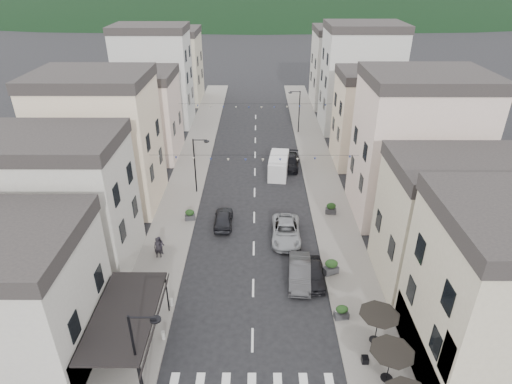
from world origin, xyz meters
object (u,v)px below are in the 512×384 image
parked_car_a (314,274)px  parked_car_c (286,231)px  parked_car_b (300,272)px  delivery_van (279,165)px  parked_car_e (223,219)px  pedestrian_b (160,246)px  parked_car_d (291,162)px  pedestrian_a (158,248)px

parked_car_a → parked_car_c: 5.95m
parked_car_b → delivery_van: delivery_van is taller
parked_car_a → delivery_van: size_ratio=0.75×
parked_car_e → pedestrian_b: size_ratio=2.51×
parked_car_b → parked_car_d: (0.71, 20.42, -0.07)m
parked_car_a → delivery_van: (-1.90, 18.59, 0.51)m
pedestrian_b → parked_car_c: bearing=17.9°
parked_car_a → parked_car_b: (-1.09, 0.05, 0.08)m
delivery_van → pedestrian_a: bearing=-116.6°
pedestrian_a → pedestrian_b: 0.41m
parked_car_d → pedestrian_a: bearing=-117.8°
delivery_van → pedestrian_b: bearing=-117.1°
parked_car_c → parked_car_e: (-5.61, 2.15, -0.05)m
parked_car_e → pedestrian_b: pedestrian_b is taller
delivery_van → pedestrian_b: delivery_van is taller
parked_car_b → parked_car_d: 20.43m
parked_car_a → parked_car_d: bearing=92.8°
pedestrian_a → pedestrian_b: (0.06, 0.40, -0.09)m
parked_car_d → pedestrian_b: size_ratio=2.89×
parked_car_e → pedestrian_a: 7.04m
parked_car_d → parked_car_e: 14.47m
parked_car_d → delivery_van: delivery_van is taller
parked_car_b → pedestrian_b: bearing=168.3°
parked_car_a → parked_car_d: size_ratio=0.84×
parked_car_a → pedestrian_a: (-12.35, 2.81, 0.35)m
parked_car_c → pedestrian_a: bearing=-162.6°
parked_car_d → parked_car_a: bearing=-82.6°
parked_car_b → parked_car_d: bearing=92.1°
parked_car_a → parked_car_e: (-7.41, 7.82, 0.02)m
parked_car_c → parked_car_a: bearing=-70.2°
parked_car_b → parked_car_e: bearing=133.2°
parked_car_a → pedestrian_b: 12.70m
parked_car_b → parked_car_e: parked_car_b is taller
parked_car_c → parked_car_b: bearing=-80.7°
parked_car_d → pedestrian_b: bearing=-118.2°
parked_car_b → parked_car_c: (-0.71, 5.63, -0.01)m
parked_car_c → parked_car_e: 6.01m
parked_car_c → pedestrian_b: size_ratio=3.28×
parked_car_d → parked_car_e: bearing=-112.7°
parked_car_c → parked_car_d: parked_car_c is taller
pedestrian_b → pedestrian_a: bearing=-93.9°
parked_car_c → pedestrian_a: pedestrian_a is taller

